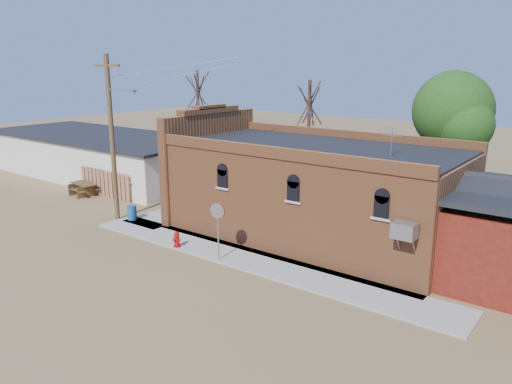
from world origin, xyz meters
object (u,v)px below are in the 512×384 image
Objects in this scene: picnic_table at (84,187)px; brick_bar at (309,190)px; trash_barrel at (132,213)px; fire_hydrant at (177,239)px; utility_pole at (112,135)px; stop_sign at (218,216)px.

brick_bar is at bearing 15.03° from picnic_table.
picnic_table is at bearing 166.38° from trash_barrel.
trash_barrel is (-8.94, -3.99, -1.86)m from brick_bar.
fire_hydrant reaches higher than picnic_table.
picnic_table is (-7.01, 1.70, 0.06)m from trash_barrel.
brick_bar is at bearing 23.69° from utility_pole.
utility_pole reaches higher than fire_hydrant.
picnic_table is at bearing -171.82° from brick_bar.
stop_sign is 8.02m from trash_barrel.
utility_pole is 11.18× the size of trash_barrel.
brick_bar is 6.97m from fire_hydrant.
brick_bar reaches higher than picnic_table.
stop_sign is (-1.23, -5.49, -0.26)m from brick_bar.
fire_hydrant is at bearing -125.00° from brick_bar.
fire_hydrant is 5.31m from trash_barrel.
picnic_table is at bearing 176.57° from stop_sign.
stop_sign is at bearing -11.00° from trash_barrel.
utility_pole is 9.05m from stop_sign.
utility_pole is at bearing -11.11° from picnic_table.
stop_sign is at bearing -12.59° from fire_hydrant.
brick_bar is 10.96m from utility_pole.
stop_sign is 1.20× the size of picnic_table.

